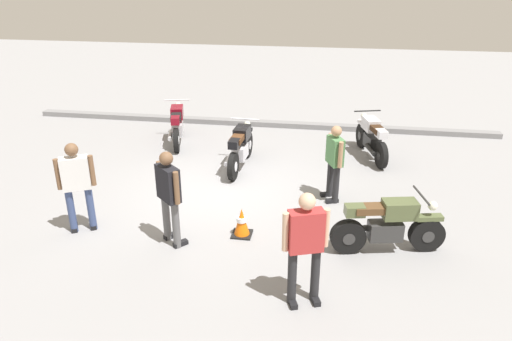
{
  "coord_description": "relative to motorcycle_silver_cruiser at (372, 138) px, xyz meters",
  "views": [
    {
      "loc": [
        2.19,
        -9.13,
        4.5
      ],
      "look_at": [
        0.8,
        -0.55,
        0.75
      ],
      "focal_mm": 33.48,
      "sensor_mm": 36.0,
      "label": 1
    }
  ],
  "objects": [
    {
      "name": "person_in_black_shirt",
      "position": [
        -3.66,
        -4.74,
        0.46
      ],
      "size": [
        0.56,
        0.54,
        1.72
      ],
      "rotation": [
        0.0,
        0.0,
        0.83
      ],
      "color": "#59595B",
      "rests_on": "ground"
    },
    {
      "name": "person_in_red_shirt",
      "position": [
        -1.29,
        -5.96,
        0.48
      ],
      "size": [
        0.66,
        0.44,
        1.74
      ],
      "rotation": [
        0.0,
        0.0,
        5.06
      ],
      "color": "#262628",
      "rests_on": "ground"
    },
    {
      "name": "traffic_cone",
      "position": [
        -2.51,
        -4.29,
        -0.26
      ],
      "size": [
        0.36,
        0.36,
        0.53
      ],
      "color": "black",
      "rests_on": "ground"
    },
    {
      "name": "motorcycle_silver_cruiser",
      "position": [
        0.0,
        0.0,
        0.0
      ],
      "size": [
        0.82,
        2.04,
        1.09
      ],
      "rotation": [
        0.0,
        0.0,
        1.85
      ],
      "color": "black",
      "rests_on": "ground"
    },
    {
      "name": "motorcycle_maroon_cruiser",
      "position": [
        -5.15,
        0.25,
        0.0
      ],
      "size": [
        0.79,
        2.05,
        1.09
      ],
      "rotation": [
        0.0,
        0.0,
        1.83
      ],
      "color": "black",
      "rests_on": "ground"
    },
    {
      "name": "person_in_green_shirt",
      "position": [
        -0.92,
        -2.56,
        0.38
      ],
      "size": [
        0.45,
        0.61,
        1.6
      ],
      "rotation": [
        0.0,
        0.0,
        3.55
      ],
      "color": "#262628",
      "rests_on": "ground"
    },
    {
      "name": "curb_edge",
      "position": [
        -3.25,
        2.09,
        -0.45
      ],
      "size": [
        14.0,
        0.3,
        0.15
      ],
      "primitive_type": "cube",
      "color": "gray",
      "rests_on": "ground"
    },
    {
      "name": "ground_plane",
      "position": [
        -3.25,
        -2.51,
        -0.52
      ],
      "size": [
        40.0,
        40.0,
        0.0
      ],
      "primitive_type": "plane",
      "color": "gray"
    },
    {
      "name": "motorcycle_olive_vintage",
      "position": [
        0.01,
        -4.41,
        -0.03
      ],
      "size": [
        1.94,
        0.73,
        1.07
      ],
      "rotation": [
        0.0,
        0.0,
        0.21
      ],
      "color": "black",
      "rests_on": "ground"
    },
    {
      "name": "motorcycle_black_cruiser",
      "position": [
        -3.12,
        -1.21,
        0.0
      ],
      "size": [
        0.7,
        2.09,
        1.09
      ],
      "rotation": [
        0.0,
        0.0,
        1.52
      ],
      "color": "black",
      "rests_on": "ground"
    },
    {
      "name": "person_in_white_shirt",
      "position": [
        -5.42,
        -4.58,
        0.46
      ],
      "size": [
        0.63,
        0.47,
        1.7
      ],
      "rotation": [
        0.0,
        0.0,
        2.04
      ],
      "color": "#384772",
      "rests_on": "ground"
    }
  ]
}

